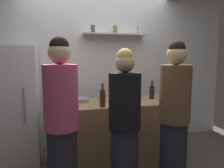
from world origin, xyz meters
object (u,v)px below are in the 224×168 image
Objects in this scene: refrigerator at (14,106)px; wine_bottle_dark_glass at (152,92)px; baking_pan at (75,100)px; person_pink_top at (62,124)px; wine_bottle_amber_glass at (103,98)px; wine_bottle_pale_glass at (165,95)px; person_blonde at (125,125)px; wine_bottle_green_glass at (54,93)px; water_bottle_plastic at (60,101)px; utensil_holder at (103,97)px; person_brown_jacket at (174,118)px.

wine_bottle_dark_glass is (1.95, -0.33, 0.17)m from refrigerator.
baking_pan is 0.20× the size of person_pink_top.
person_pink_top reaches higher than wine_bottle_amber_glass.
wine_bottle_pale_glass is (2.01, -0.63, 0.16)m from refrigerator.
wine_bottle_green_glass is at bearing -83.96° from person_blonde.
wine_bottle_dark_glass reaches higher than wine_bottle_pale_glass.
person_blonde is at bearing -0.11° from person_pink_top.
water_bottle_plastic is (-1.40, -0.03, 0.00)m from wine_bottle_pale_glass.
person_blonde is (-0.74, -0.50, -0.20)m from wine_bottle_pale_glass.
person_blonde is (0.05, -0.80, -0.16)m from utensil_holder.
refrigerator is 2.11m from wine_bottle_pale_glass.
wine_bottle_green_glass reaches higher than wine_bottle_amber_glass.
utensil_holder is at bearing 54.37° from person_pink_top.
refrigerator is 1.03× the size of person_blonde.
wine_bottle_pale_glass is 0.30m from wine_bottle_dark_glass.
baking_pan is 0.33m from wine_bottle_green_glass.
wine_bottle_amber_glass is (-0.87, -0.01, 0.02)m from wine_bottle_pale_glass.
water_bottle_plastic reaches higher than utensil_holder.
person_blonde is (0.65, -0.48, -0.20)m from water_bottle_plastic.
refrigerator is 7.70× the size of utensil_holder.
wine_bottle_amber_glass is 0.19× the size of person_blonde.
wine_bottle_green_glass is (0.54, -0.12, 0.18)m from refrigerator.
wine_bottle_amber_glass is 1.29× the size of water_bottle_plastic.
person_brown_jacket is at bearing -1.29° from person_pink_top.
wine_bottle_green_glass reaches higher than baking_pan.
wine_bottle_amber_glass is 0.55m from person_blonde.
wine_bottle_amber_glass reaches higher than utensil_holder.
person_blonde reaches higher than utensil_holder.
wine_bottle_amber_glass is at bearing 43.70° from person_pink_top.
refrigerator reaches higher than wine_bottle_green_glass.
utensil_holder is at bearing -15.10° from refrigerator.
wine_bottle_dark_glass reaches higher than baking_pan.
wine_bottle_amber_glass is at bearing -52.69° from baking_pan.
water_bottle_plastic is at bearing -166.61° from wine_bottle_dark_glass.
person_brown_jacket is at bearing -23.00° from water_bottle_plastic.
refrigerator reaches higher than water_bottle_plastic.
wine_bottle_green_glass is (-1.46, 0.50, 0.02)m from wine_bottle_pale_glass.
wine_bottle_dark_glass is 1.56m from person_pink_top.
utensil_holder is at bearing 28.76° from water_bottle_plastic.
wine_bottle_green_glass is 1.67m from person_brown_jacket.
refrigerator reaches higher than wine_bottle_dark_glass.
refrigerator is 1.31m from wine_bottle_amber_glass.
person_brown_jacket is at bearing -39.17° from wine_bottle_green_glass.
person_pink_top reaches higher than refrigerator.
utensil_holder is 0.13× the size of person_blonde.
water_bottle_plastic is at bearing 91.85° from person_pink_top.
person_blonde is (0.13, -0.49, -0.21)m from wine_bottle_amber_glass.
utensil_holder is at bearing 159.43° from wine_bottle_pale_glass.
wine_bottle_green_glass is 0.19× the size of person_pink_top.
utensil_holder is 0.13× the size of person_brown_jacket.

